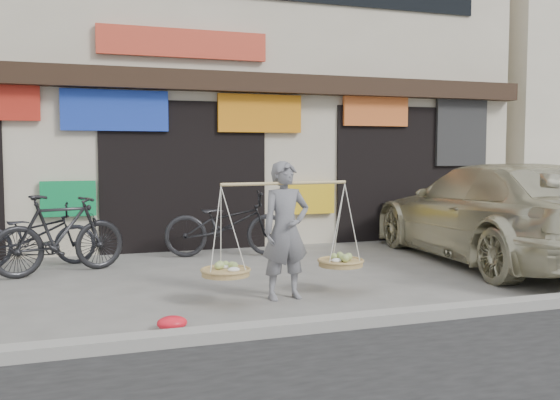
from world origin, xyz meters
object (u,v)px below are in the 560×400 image
object	(u,v)px
bike_0	(34,235)
bike_2	(227,224)
bike_1	(60,234)
suv	(495,213)
street_vendor	(286,236)

from	to	relation	value
bike_0	bike_2	bearing A→B (deg)	-90.61
bike_1	suv	bearing A→B (deg)	-119.59
bike_2	suv	bearing A→B (deg)	-105.74
suv	bike_2	bearing A→B (deg)	-20.61
street_vendor	suv	bearing A→B (deg)	12.59
bike_1	bike_2	bearing A→B (deg)	-93.85
bike_0	bike_1	xyz separation A→B (m)	(0.39, -0.83, 0.10)
bike_1	bike_2	world-z (taller)	bike_1
street_vendor	bike_1	world-z (taller)	street_vendor
suv	bike_1	bearing A→B (deg)	-4.73
bike_0	bike_2	distance (m)	3.10
bike_0	bike_2	world-z (taller)	bike_2
street_vendor	bike_0	size ratio (longest dim) A/B	1.12
bike_1	bike_2	size ratio (longest dim) A/B	0.92
suv	street_vendor	bearing A→B (deg)	23.41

